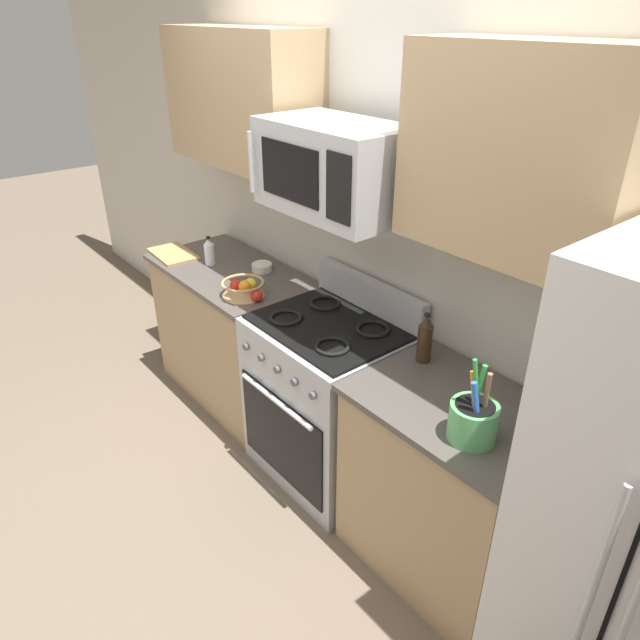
{
  "coord_description": "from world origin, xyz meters",
  "views": [
    {
      "loc": [
        1.93,
        -0.93,
        2.32
      ],
      "look_at": [
        0.08,
        0.58,
        1.03
      ],
      "focal_mm": 32.44,
      "sensor_mm": 36.0,
      "label": 1
    }
  ],
  "objects_px": {
    "bottle_vinegar": "(209,252)",
    "range_oven": "(328,398)",
    "apple_loose": "(257,296)",
    "cutting_board": "(173,254)",
    "microwave": "(335,168)",
    "utensil_crock": "(473,420)",
    "prep_bowl": "(262,267)",
    "bottle_soy": "(425,339)",
    "fruit_basket": "(243,288)"
  },
  "relations": [
    {
      "from": "apple_loose",
      "to": "range_oven",
      "type": "bearing_deg",
      "value": 13.79
    },
    {
      "from": "utensil_crock",
      "to": "microwave",
      "type": "bearing_deg",
      "value": 170.55
    },
    {
      "from": "microwave",
      "to": "fruit_basket",
      "type": "xyz_separation_m",
      "value": [
        -0.58,
        -0.16,
        -0.74
      ]
    },
    {
      "from": "fruit_basket",
      "to": "apple_loose",
      "type": "height_order",
      "value": "fruit_basket"
    },
    {
      "from": "utensil_crock",
      "to": "cutting_board",
      "type": "height_order",
      "value": "utensil_crock"
    },
    {
      "from": "range_oven",
      "to": "apple_loose",
      "type": "xyz_separation_m",
      "value": [
        -0.47,
        -0.12,
        0.47
      ]
    },
    {
      "from": "fruit_basket",
      "to": "bottle_soy",
      "type": "bearing_deg",
      "value": 13.64
    },
    {
      "from": "bottle_vinegar",
      "to": "prep_bowl",
      "type": "distance_m",
      "value": 0.35
    },
    {
      "from": "range_oven",
      "to": "cutting_board",
      "type": "distance_m",
      "value": 1.45
    },
    {
      "from": "bottle_vinegar",
      "to": "utensil_crock",
      "type": "bearing_deg",
      "value": -2.36
    },
    {
      "from": "range_oven",
      "to": "apple_loose",
      "type": "height_order",
      "value": "range_oven"
    },
    {
      "from": "range_oven",
      "to": "cutting_board",
      "type": "height_order",
      "value": "range_oven"
    },
    {
      "from": "fruit_basket",
      "to": "apple_loose",
      "type": "bearing_deg",
      "value": 8.44
    },
    {
      "from": "prep_bowl",
      "to": "bottle_soy",
      "type": "bearing_deg",
      "value": -0.39
    },
    {
      "from": "bottle_soy",
      "to": "cutting_board",
      "type": "bearing_deg",
      "value": -171.1
    },
    {
      "from": "microwave",
      "to": "apple_loose",
      "type": "bearing_deg",
      "value": -163.16
    },
    {
      "from": "microwave",
      "to": "bottle_vinegar",
      "type": "bearing_deg",
      "value": -175.89
    },
    {
      "from": "utensil_crock",
      "to": "prep_bowl",
      "type": "height_order",
      "value": "utensil_crock"
    },
    {
      "from": "utensil_crock",
      "to": "fruit_basket",
      "type": "distance_m",
      "value": 1.56
    },
    {
      "from": "cutting_board",
      "to": "range_oven",
      "type": "bearing_deg",
      "value": 6.75
    },
    {
      "from": "prep_bowl",
      "to": "cutting_board",
      "type": "bearing_deg",
      "value": -152.16
    },
    {
      "from": "utensil_crock",
      "to": "fruit_basket",
      "type": "xyz_separation_m",
      "value": [
        -1.56,
        0.0,
        -0.04
      ]
    },
    {
      "from": "cutting_board",
      "to": "bottle_vinegar",
      "type": "relative_size",
      "value": 1.94
    },
    {
      "from": "range_oven",
      "to": "cutting_board",
      "type": "bearing_deg",
      "value": -173.25
    },
    {
      "from": "fruit_basket",
      "to": "prep_bowl",
      "type": "height_order",
      "value": "fruit_basket"
    },
    {
      "from": "utensil_crock",
      "to": "prep_bowl",
      "type": "bearing_deg",
      "value": 171.15
    },
    {
      "from": "apple_loose",
      "to": "cutting_board",
      "type": "relative_size",
      "value": 0.2
    },
    {
      "from": "microwave",
      "to": "bottle_soy",
      "type": "relative_size",
      "value": 2.97
    },
    {
      "from": "bottle_vinegar",
      "to": "range_oven",
      "type": "bearing_deg",
      "value": 2.69
    },
    {
      "from": "fruit_basket",
      "to": "apple_loose",
      "type": "relative_size",
      "value": 3.42
    },
    {
      "from": "apple_loose",
      "to": "bottle_vinegar",
      "type": "bearing_deg",
      "value": 174.06
    },
    {
      "from": "apple_loose",
      "to": "cutting_board",
      "type": "height_order",
      "value": "apple_loose"
    },
    {
      "from": "cutting_board",
      "to": "microwave",
      "type": "bearing_deg",
      "value": 7.85
    },
    {
      "from": "range_oven",
      "to": "cutting_board",
      "type": "relative_size",
      "value": 3.09
    },
    {
      "from": "range_oven",
      "to": "microwave",
      "type": "distance_m",
      "value": 1.23
    },
    {
      "from": "utensil_crock",
      "to": "bottle_vinegar",
      "type": "xyz_separation_m",
      "value": [
        -2.07,
        0.09,
        -0.0
      ]
    },
    {
      "from": "apple_loose",
      "to": "cutting_board",
      "type": "distance_m",
      "value": 0.91
    },
    {
      "from": "range_oven",
      "to": "prep_bowl",
      "type": "height_order",
      "value": "range_oven"
    },
    {
      "from": "microwave",
      "to": "fruit_basket",
      "type": "relative_size",
      "value": 2.98
    },
    {
      "from": "microwave",
      "to": "prep_bowl",
      "type": "xyz_separation_m",
      "value": [
        -0.8,
        0.11,
        -0.77
      ]
    },
    {
      "from": "bottle_vinegar",
      "to": "apple_loose",
      "type": "bearing_deg",
      "value": -5.94
    },
    {
      "from": "utensil_crock",
      "to": "apple_loose",
      "type": "height_order",
      "value": "utensil_crock"
    },
    {
      "from": "bottle_soy",
      "to": "microwave",
      "type": "bearing_deg",
      "value": -168.3
    },
    {
      "from": "utensil_crock",
      "to": "prep_bowl",
      "type": "xyz_separation_m",
      "value": [
        -1.78,
        0.28,
        -0.06
      ]
    },
    {
      "from": "cutting_board",
      "to": "apple_loose",
      "type": "bearing_deg",
      "value": 2.99
    },
    {
      "from": "range_oven",
      "to": "microwave",
      "type": "bearing_deg",
      "value": 90.07
    },
    {
      "from": "cutting_board",
      "to": "utensil_crock",
      "type": "bearing_deg",
      "value": 0.64
    },
    {
      "from": "utensil_crock",
      "to": "bottle_soy",
      "type": "height_order",
      "value": "utensil_crock"
    },
    {
      "from": "microwave",
      "to": "prep_bowl",
      "type": "distance_m",
      "value": 1.11
    },
    {
      "from": "utensil_crock",
      "to": "cutting_board",
      "type": "xyz_separation_m",
      "value": [
        -2.36,
        -0.03,
        -0.08
      ]
    }
  ]
}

